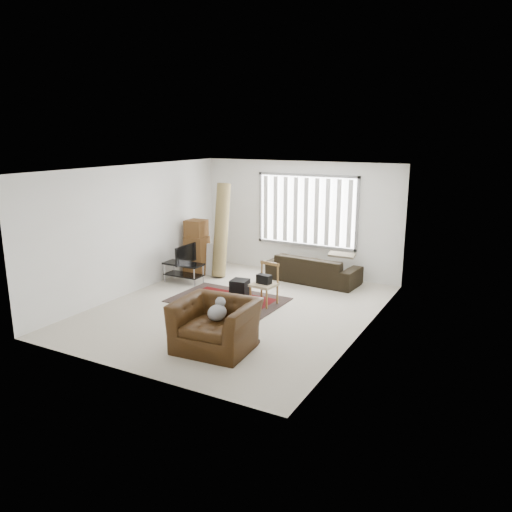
{
  "coord_description": "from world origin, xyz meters",
  "views": [
    {
      "loc": [
        4.71,
        -7.87,
        3.32
      ],
      "look_at": [
        0.32,
        0.23,
        1.05
      ],
      "focal_mm": 35.0,
      "sensor_mm": 36.0,
      "label": 1
    }
  ],
  "objects_px": {
    "moving_boxes": "(197,249)",
    "tv_stand": "(184,269)",
    "sofa": "(313,264)",
    "armchair": "(216,322)",
    "side_chair": "(265,282)"
  },
  "relations": [
    {
      "from": "moving_boxes",
      "to": "sofa",
      "type": "distance_m",
      "value": 2.83
    },
    {
      "from": "tv_stand",
      "to": "moving_boxes",
      "type": "relative_size",
      "value": 0.7
    },
    {
      "from": "tv_stand",
      "to": "moving_boxes",
      "type": "distance_m",
      "value": 0.84
    },
    {
      "from": "moving_boxes",
      "to": "side_chair",
      "type": "bearing_deg",
      "value": -26.62
    },
    {
      "from": "moving_boxes",
      "to": "side_chair",
      "type": "xyz_separation_m",
      "value": [
        2.49,
        -1.25,
        -0.15
      ]
    },
    {
      "from": "armchair",
      "to": "sofa",
      "type": "bearing_deg",
      "value": 86.26
    },
    {
      "from": "tv_stand",
      "to": "side_chair",
      "type": "height_order",
      "value": "side_chair"
    },
    {
      "from": "armchair",
      "to": "moving_boxes",
      "type": "bearing_deg",
      "value": 124.4
    },
    {
      "from": "tv_stand",
      "to": "armchair",
      "type": "relative_size",
      "value": 0.71
    },
    {
      "from": "sofa",
      "to": "armchair",
      "type": "distance_m",
      "value": 4.17
    },
    {
      "from": "side_chair",
      "to": "armchair",
      "type": "relative_size",
      "value": 0.65
    },
    {
      "from": "moving_boxes",
      "to": "sofa",
      "type": "relative_size",
      "value": 0.62
    },
    {
      "from": "moving_boxes",
      "to": "side_chair",
      "type": "relative_size",
      "value": 1.56
    },
    {
      "from": "sofa",
      "to": "tv_stand",
      "type": "bearing_deg",
      "value": 34.63
    },
    {
      "from": "moving_boxes",
      "to": "tv_stand",
      "type": "bearing_deg",
      "value": -77.78
    }
  ]
}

